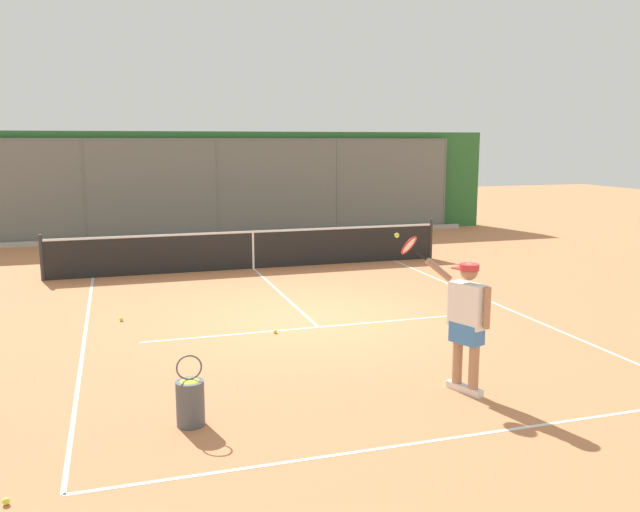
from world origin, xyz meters
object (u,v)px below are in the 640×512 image
tennis_ball_by_sideline (121,319)px  ball_basket (190,400)px  tennis_player (466,317)px  tennis_ball_mid_court (275,331)px  tennis_ball_near_net (6,501)px

tennis_ball_by_sideline → ball_basket: size_ratio=0.08×
ball_basket → tennis_player: bearing=179.8°
tennis_ball_mid_court → tennis_ball_near_net: (3.50, 4.45, 0.00)m
tennis_player → ball_basket: tennis_player is taller
tennis_player → tennis_ball_by_sideline: (4.15, -4.80, -0.95)m
tennis_player → tennis_ball_mid_court: size_ratio=29.83×
tennis_ball_mid_court → tennis_player: bearing=117.5°
tennis_ball_near_net → tennis_ball_by_sideline: bearing=-100.0°
tennis_ball_mid_court → ball_basket: size_ratio=0.08×
tennis_ball_by_sideline → tennis_player: bearing=130.8°
tennis_player → tennis_ball_by_sideline: 6.41m
tennis_player → tennis_ball_near_net: tennis_player is taller
tennis_ball_mid_court → ball_basket: (1.75, 3.24, 0.27)m
tennis_player → tennis_ball_by_sideline: tennis_player is taller
tennis_ball_mid_court → tennis_ball_near_net: same height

